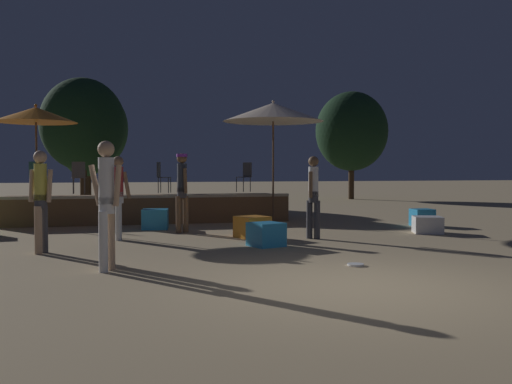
{
  "coord_description": "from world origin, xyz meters",
  "views": [
    {
      "loc": [
        -2.99,
        -6.59,
        1.48
      ],
      "look_at": [
        0.0,
        5.11,
        1.0
      ],
      "focal_mm": 40.0,
      "sensor_mm": 36.0,
      "label": 1
    }
  ],
  "objects_px": {
    "person_0": "(107,198)",
    "bistro_chair_2": "(36,175)",
    "cube_seat_4": "(155,219)",
    "background_tree_2": "(83,124)",
    "background_tree_1": "(352,131)",
    "bistro_chair_3": "(245,174)",
    "cube_seat_3": "(422,218)",
    "frisbee_disc": "(356,265)",
    "cube_seat_0": "(266,234)",
    "bistro_chair_0": "(161,174)",
    "person_4": "(118,194)",
    "cube_seat_1": "(428,225)",
    "background_tree_0": "(85,152)",
    "person_1": "(182,187)",
    "cube_seat_2": "(252,227)",
    "person_2": "(313,194)",
    "background_tree_3": "(87,128)",
    "patio_umbrella_0": "(273,112)",
    "patio_umbrella_1": "(36,115)",
    "person_3": "(41,197)",
    "bistro_chair_1": "(79,174)"
  },
  "relations": [
    {
      "from": "cube_seat_4",
      "to": "cube_seat_1",
      "type": "bearing_deg",
      "value": -22.22
    },
    {
      "from": "patio_umbrella_1",
      "to": "background_tree_2",
      "type": "height_order",
      "value": "background_tree_2"
    },
    {
      "from": "cube_seat_2",
      "to": "person_2",
      "type": "xyz_separation_m",
      "value": [
        1.22,
        -0.47,
        0.73
      ]
    },
    {
      "from": "bistro_chair_0",
      "to": "patio_umbrella_0",
      "type": "bearing_deg",
      "value": -104.97
    },
    {
      "from": "person_4",
      "to": "background_tree_0",
      "type": "distance_m",
      "value": 13.96
    },
    {
      "from": "cube_seat_2",
      "to": "bistro_chair_3",
      "type": "distance_m",
      "value": 5.39
    },
    {
      "from": "cube_seat_4",
      "to": "person_0",
      "type": "distance_m",
      "value": 5.92
    },
    {
      "from": "background_tree_1",
      "to": "cube_seat_4",
      "type": "bearing_deg",
      "value": -131.29
    },
    {
      "from": "background_tree_1",
      "to": "background_tree_2",
      "type": "distance_m",
      "value": 12.85
    },
    {
      "from": "person_1",
      "to": "cube_seat_2",
      "type": "bearing_deg",
      "value": -62.48
    },
    {
      "from": "frisbee_disc",
      "to": "patio_umbrella_0",
      "type": "bearing_deg",
      "value": 84.42
    },
    {
      "from": "bistro_chair_1",
      "to": "bistro_chair_2",
      "type": "xyz_separation_m",
      "value": [
        -1.12,
        -0.02,
        0.0
      ]
    },
    {
      "from": "patio_umbrella_1",
      "to": "bistro_chair_2",
      "type": "relative_size",
      "value": 3.48
    },
    {
      "from": "cube_seat_0",
      "to": "person_2",
      "type": "height_order",
      "value": "person_2"
    },
    {
      "from": "person_1",
      "to": "background_tree_3",
      "type": "distance_m",
      "value": 13.83
    },
    {
      "from": "cube_seat_2",
      "to": "bistro_chair_2",
      "type": "distance_m",
      "value": 6.95
    },
    {
      "from": "cube_seat_4",
      "to": "background_tree_3",
      "type": "bearing_deg",
      "value": 99.41
    },
    {
      "from": "cube_seat_2",
      "to": "background_tree_0",
      "type": "bearing_deg",
      "value": 105.89
    },
    {
      "from": "cube_seat_2",
      "to": "person_4",
      "type": "relative_size",
      "value": 0.45
    },
    {
      "from": "cube_seat_2",
      "to": "background_tree_3",
      "type": "height_order",
      "value": "background_tree_3"
    },
    {
      "from": "person_3",
      "to": "background_tree_3",
      "type": "xyz_separation_m",
      "value": [
        0.2,
        16.05,
        2.31
      ]
    },
    {
      "from": "patio_umbrella_1",
      "to": "background_tree_2",
      "type": "xyz_separation_m",
      "value": [
        0.75,
        8.73,
        0.44
      ]
    },
    {
      "from": "cube_seat_2",
      "to": "bistro_chair_2",
      "type": "xyz_separation_m",
      "value": [
        -4.95,
        4.75,
        1.11
      ]
    },
    {
      "from": "person_2",
      "to": "person_3",
      "type": "height_order",
      "value": "person_3"
    },
    {
      "from": "person_4",
      "to": "cube_seat_1",
      "type": "bearing_deg",
      "value": -92.51
    },
    {
      "from": "cube_seat_4",
      "to": "background_tree_2",
      "type": "relative_size",
      "value": 0.14
    },
    {
      "from": "patio_umbrella_0",
      "to": "background_tree_1",
      "type": "relative_size",
      "value": 0.63
    },
    {
      "from": "person_0",
      "to": "background_tree_1",
      "type": "relative_size",
      "value": 0.36
    },
    {
      "from": "person_3",
      "to": "person_4",
      "type": "height_order",
      "value": "person_3"
    },
    {
      "from": "background_tree_1",
      "to": "bistro_chair_3",
      "type": "bearing_deg",
      "value": -129.49
    },
    {
      "from": "cube_seat_0",
      "to": "bistro_chair_0",
      "type": "distance_m",
      "value": 6.61
    },
    {
      "from": "patio_umbrella_0",
      "to": "cube_seat_4",
      "type": "relative_size",
      "value": 4.75
    },
    {
      "from": "patio_umbrella_0",
      "to": "cube_seat_1",
      "type": "xyz_separation_m",
      "value": [
        2.81,
        -3.21,
        -2.84
      ]
    },
    {
      "from": "frisbee_disc",
      "to": "cube_seat_3",
      "type": "bearing_deg",
      "value": 51.05
    },
    {
      "from": "cube_seat_4",
      "to": "background_tree_3",
      "type": "distance_m",
      "value": 12.92
    },
    {
      "from": "cube_seat_1",
      "to": "person_1",
      "type": "relative_size",
      "value": 0.43
    },
    {
      "from": "background_tree_2",
      "to": "background_tree_1",
      "type": "bearing_deg",
      "value": 9.64
    },
    {
      "from": "bistro_chair_3",
      "to": "frisbee_disc",
      "type": "relative_size",
      "value": 3.48
    },
    {
      "from": "background_tree_0",
      "to": "frisbee_disc",
      "type": "bearing_deg",
      "value": -75.37
    },
    {
      "from": "cube_seat_4",
      "to": "person_2",
      "type": "bearing_deg",
      "value": -42.16
    },
    {
      "from": "cube_seat_3",
      "to": "frisbee_disc",
      "type": "xyz_separation_m",
      "value": [
        -4.24,
        -5.24,
        -0.21
      ]
    },
    {
      "from": "patio_umbrella_1",
      "to": "bistro_chair_0",
      "type": "xyz_separation_m",
      "value": [
        3.26,
        1.5,
        -1.52
      ]
    },
    {
      "from": "cube_seat_3",
      "to": "background_tree_1",
      "type": "height_order",
      "value": "background_tree_1"
    },
    {
      "from": "person_4",
      "to": "frisbee_disc",
      "type": "bearing_deg",
      "value": -139.16
    },
    {
      "from": "person_0",
      "to": "bistro_chair_2",
      "type": "relative_size",
      "value": 2.1
    },
    {
      "from": "cube_seat_3",
      "to": "background_tree_0",
      "type": "relative_size",
      "value": 0.16
    },
    {
      "from": "person_1",
      "to": "person_2",
      "type": "relative_size",
      "value": 1.05
    },
    {
      "from": "bistro_chair_0",
      "to": "background_tree_3",
      "type": "bearing_deg",
      "value": 32.28
    },
    {
      "from": "person_2",
      "to": "bistro_chair_0",
      "type": "xyz_separation_m",
      "value": [
        -2.74,
        5.44,
        0.37
      ]
    },
    {
      "from": "cube_seat_4",
      "to": "bistro_chair_2",
      "type": "distance_m",
      "value": 4.03
    }
  ]
}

